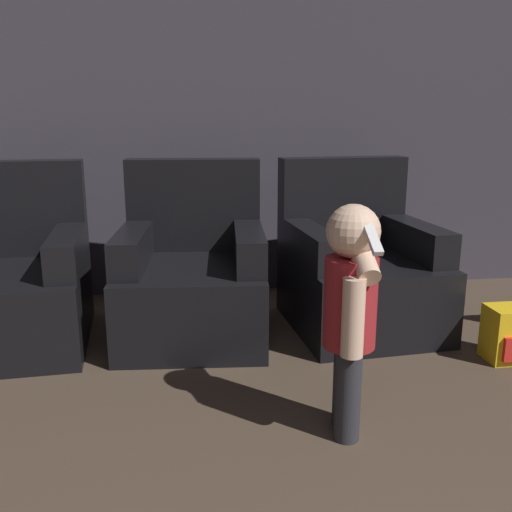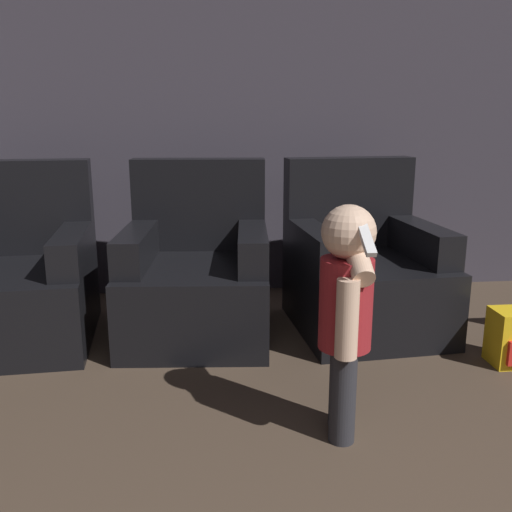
{
  "view_description": "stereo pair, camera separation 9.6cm",
  "coord_description": "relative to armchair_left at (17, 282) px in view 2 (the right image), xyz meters",
  "views": [
    {
      "loc": [
        -0.4,
        0.43,
        1.28
      ],
      "look_at": [
        -0.04,
        3.03,
        0.62
      ],
      "focal_mm": 40.0,
      "sensor_mm": 36.0,
      "label": 1
    },
    {
      "loc": [
        -0.31,
        0.42,
        1.28
      ],
      "look_at": [
        -0.04,
        3.03,
        0.62
      ],
      "focal_mm": 40.0,
      "sensor_mm": 36.0,
      "label": 2
    }
  ],
  "objects": [
    {
      "name": "armchair_left",
      "position": [
        0.0,
        0.0,
        0.0
      ],
      "size": [
        0.88,
        0.96,
        1.01
      ],
      "rotation": [
        0.0,
        0.0,
        0.07
      ],
      "color": "black",
      "rests_on": "ground_plane"
    },
    {
      "name": "person_toddler",
      "position": [
        1.61,
        -1.2,
        0.22
      ],
      "size": [
        0.21,
        0.36,
        0.95
      ],
      "rotation": [
        0.0,
        0.0,
        -1.78
      ],
      "color": "#28282D",
      "rests_on": "ground_plane"
    },
    {
      "name": "toy_backpack",
      "position": [
        2.65,
        -0.63,
        -0.19
      ],
      "size": [
        0.21,
        0.21,
        0.29
      ],
      "color": "yellow",
      "rests_on": "ground_plane"
    },
    {
      "name": "armchair_right",
      "position": [
        2.03,
        -0.0,
        0.0
      ],
      "size": [
        0.89,
        0.97,
        1.01
      ],
      "rotation": [
        0.0,
        0.0,
        0.08
      ],
      "color": "black",
      "rests_on": "ground_plane"
    },
    {
      "name": "armchair_middle",
      "position": [
        1.02,
        -0.0,
        0.0
      ],
      "size": [
        0.89,
        0.97,
        1.01
      ],
      "rotation": [
        0.0,
        0.0,
        -0.08
      ],
      "color": "black",
      "rests_on": "ground_plane"
    },
    {
      "name": "wall_back",
      "position": [
        1.36,
        0.84,
        0.96
      ],
      "size": [
        8.4,
        0.05,
        2.6
      ],
      "color": "#3D3842",
      "rests_on": "ground_plane"
    }
  ]
}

